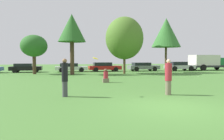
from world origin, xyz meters
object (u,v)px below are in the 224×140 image
(parked_car_grey, at_px, (143,66))
(delivery_truck_green, at_px, (209,62))
(parked_car_black, at_px, (26,68))
(frisbee, at_px, (95,58))
(bystander_sitting, at_px, (106,77))
(parked_car_white, at_px, (71,67))
(tree_3, at_px, (166,33))
(tree_1, at_px, (72,29))
(person_thrower, at_px, (65,77))
(tree_0, at_px, (34,46))
(parked_car_silver, at_px, (179,66))
(parked_car_red, at_px, (104,67))
(person_catcher, at_px, (168,77))
(tree_2, at_px, (124,38))

(parked_car_grey, distance_m, delivery_truck_green, 10.73)
(parked_car_black, bearing_deg, frisbee, -72.42)
(bystander_sitting, bearing_deg, parked_car_white, 101.13)
(frisbee, height_order, tree_3, tree_3)
(tree_1, relative_size, parked_car_grey, 1.50)
(parked_car_black, bearing_deg, person_thrower, -76.19)
(tree_0, height_order, tree_1, tree_1)
(bystander_sitting, relative_size, tree_0, 0.23)
(tree_0, xyz_separation_m, parked_car_white, (4.08, 3.54, -2.61))
(bystander_sitting, bearing_deg, delivery_truck_green, 37.14)
(bystander_sitting, xyz_separation_m, parked_car_silver, (12.95, 13.01, 0.28))
(tree_1, xyz_separation_m, parked_car_red, (4.41, 5.33, -4.46))
(person_catcher, xyz_separation_m, parked_car_black, (-10.64, 19.67, -0.28))
(parked_car_white, bearing_deg, person_catcher, -78.51)
(parked_car_red, relative_size, delivery_truck_green, 0.68)
(parked_car_white, xyz_separation_m, parked_car_grey, (10.28, 0.11, 0.04))
(person_thrower, height_order, delivery_truck_green, delivery_truck_green)
(parked_car_grey, height_order, parked_car_silver, parked_car_silver)
(person_thrower, height_order, parked_car_black, person_thrower)
(tree_2, distance_m, parked_car_black, 13.53)
(parked_car_black, height_order, parked_car_white, parked_car_white)
(person_catcher, distance_m, tree_3, 17.66)
(tree_1, distance_m, parked_car_white, 6.79)
(person_thrower, bearing_deg, tree_3, 56.28)
(tree_2, bearing_deg, delivery_truck_green, 19.48)
(tree_0, height_order, parked_car_black, tree_0)
(person_thrower, relative_size, tree_1, 0.27)
(delivery_truck_green, bearing_deg, tree_2, -162.97)
(parked_car_red, bearing_deg, tree_0, -158.87)
(frisbee, xyz_separation_m, parked_car_white, (-1.26, 19.22, -1.20))
(tree_0, xyz_separation_m, tree_3, (16.03, -0.37, 1.83))
(parked_car_silver, bearing_deg, tree_2, -157.54)
(person_catcher, relative_size, delivery_truck_green, 0.26)
(bystander_sitting, relative_size, parked_car_black, 0.26)
(tree_0, xyz_separation_m, parked_car_red, (8.70, 3.80, -2.57))
(bystander_sitting, distance_m, tree_1, 9.99)
(parked_car_red, height_order, parked_car_silver, parked_car_silver)
(person_catcher, bearing_deg, delivery_truck_green, -124.24)
(parked_car_black, height_order, parked_car_grey, parked_car_grey)
(delivery_truck_green, bearing_deg, tree_0, -173.69)
(tree_0, distance_m, parked_car_black, 4.81)
(person_thrower, height_order, bystander_sitting, person_thrower)
(tree_0, bearing_deg, person_catcher, -60.83)
(frisbee, relative_size, parked_car_grey, 0.06)
(tree_3, bearing_deg, tree_0, 178.67)
(person_thrower, relative_size, parked_car_grey, 0.40)
(parked_car_grey, bearing_deg, parked_car_red, 176.03)
(bystander_sitting, height_order, parked_car_silver, parked_car_silver)
(tree_1, height_order, parked_car_red, tree_1)
(bystander_sitting, xyz_separation_m, parked_car_grey, (7.61, 13.66, 0.22))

